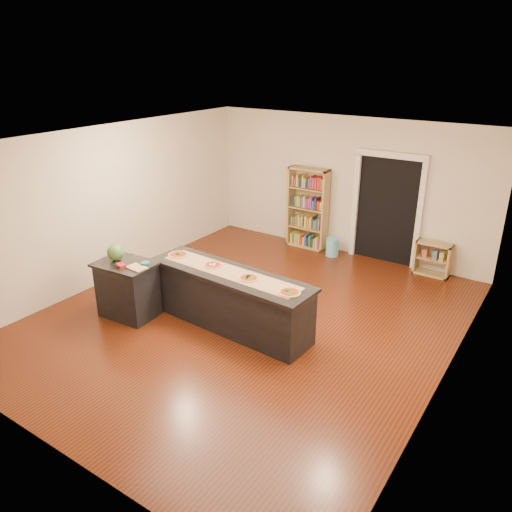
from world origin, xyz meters
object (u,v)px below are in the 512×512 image
Objects in this scene: side_counter at (128,289)px; bookshelf at (308,208)px; kitchen_island at (230,299)px; waste_bin at (332,247)px; low_shelf at (433,259)px; watermelon at (116,252)px.

side_counter is 4.39m from bookshelf.
kitchen_island is 3.49m from waste_bin.
waste_bin is at bearing 64.58° from side_counter.
low_shelf is 2.00m from waste_bin.
waste_bin is at bearing 92.59° from kitchen_island.
bookshelf is (-0.65, 3.65, 0.41)m from kitchen_island.
kitchen_island is 1.95m from watermelon.
side_counter is at bearing -0.23° from watermelon.
low_shelf is at bearing 46.00° from side_counter.
bookshelf is 2.74m from low_shelf.
watermelon is (-1.80, -4.11, 0.85)m from waste_bin.
waste_bin is at bearing -13.84° from bookshelf.
side_counter is at bearing -111.27° from waste_bin.
bookshelf reaches higher than watermelon.
watermelon is at bearing -131.36° from low_shelf.
kitchen_island is 4.20m from low_shelf.
side_counter is 2.41× the size of waste_bin.
bookshelf is 4.51× the size of waste_bin.
side_counter is 0.53× the size of bookshelf.
low_shelf is at bearing 5.34° from waste_bin.
kitchen_island is at bearing 17.87° from side_counter.
bookshelf is 6.60× the size of watermelon.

